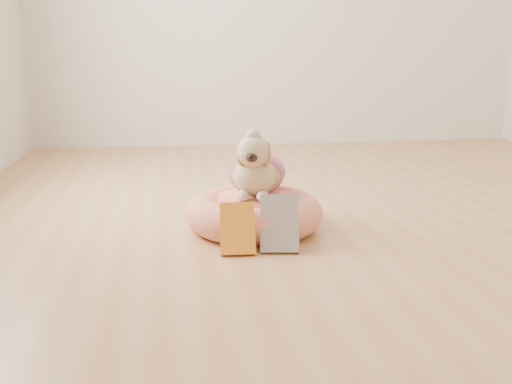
{
  "coord_description": "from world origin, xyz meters",
  "views": [
    {
      "loc": [
        -0.95,
        -2.41,
        0.69
      ],
      "look_at": [
        -0.6,
        -0.21,
        0.17
      ],
      "focal_mm": 40.0,
      "sensor_mm": 36.0,
      "label": 1
    }
  ],
  "objects": [
    {
      "name": "book_white",
      "position": [
        -0.55,
        -0.43,
        0.1
      ],
      "size": [
        0.16,
        0.14,
        0.2
      ],
      "primitive_type": "cube",
      "rotation": [
        -0.49,
        0.0,
        -0.16
      ],
      "color": "white",
      "rests_on": "floor"
    },
    {
      "name": "floor",
      "position": [
        0.0,
        0.0,
        0.0
      ],
      "size": [
        4.5,
        4.5,
        0.0
      ],
      "primitive_type": "plane",
      "color": "tan",
      "rests_on": "ground"
    },
    {
      "name": "book_yellow",
      "position": [
        -0.71,
        -0.44,
        0.09
      ],
      "size": [
        0.13,
        0.12,
        0.18
      ],
      "primitive_type": "cube",
      "rotation": [
        -0.46,
        0.0,
        -0.06
      ],
      "color": "yellow",
      "rests_on": "floor"
    },
    {
      "name": "pet_bed",
      "position": [
        -0.6,
        -0.16,
        0.07
      ],
      "size": [
        0.57,
        0.57,
        0.15
      ],
      "color": "#D46553",
      "rests_on": "floor"
    },
    {
      "name": "dog",
      "position": [
        -0.59,
        -0.13,
        0.29
      ],
      "size": [
        0.36,
        0.45,
        0.29
      ],
      "primitive_type": null,
      "rotation": [
        0.0,
        0.0,
        -0.27
      ],
      "color": "brown",
      "rests_on": "pet_bed"
    }
  ]
}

